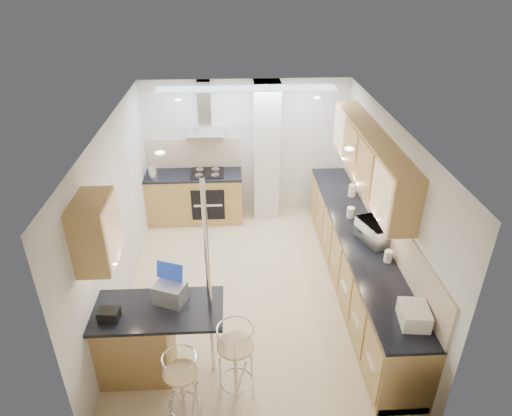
{
  "coord_description": "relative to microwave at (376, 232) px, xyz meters",
  "views": [
    {
      "loc": [
        -0.24,
        -5.29,
        4.29
      ],
      "look_at": [
        0.06,
        0.2,
        1.25
      ],
      "focal_mm": 32.0,
      "sensor_mm": 36.0,
      "label": 1
    }
  ],
  "objects": [
    {
      "name": "ground",
      "position": [
        -1.64,
        0.21,
        -1.06
      ],
      "size": [
        4.8,
        4.8,
        0.0
      ],
      "primitive_type": "plane",
      "color": "beige",
      "rests_on": "ground"
    },
    {
      "name": "room_shell",
      "position": [
        -1.32,
        0.59,
        0.48
      ],
      "size": [
        3.64,
        4.84,
        2.51
      ],
      "color": "white",
      "rests_on": "ground"
    },
    {
      "name": "right_counter",
      "position": [
        -0.14,
        0.21,
        -0.6
      ],
      "size": [
        0.63,
        4.4,
        0.92
      ],
      "color": "olive",
      "rests_on": "ground"
    },
    {
      "name": "back_counter",
      "position": [
        -2.59,
        2.31,
        -0.6
      ],
      "size": [
        1.7,
        0.63,
        0.92
      ],
      "color": "olive",
      "rests_on": "ground"
    },
    {
      "name": "peninsula",
      "position": [
        -2.77,
        -1.24,
        -0.59
      ],
      "size": [
        1.47,
        0.72,
        0.94
      ],
      "color": "olive",
      "rests_on": "ground"
    },
    {
      "name": "microwave",
      "position": [
        0.0,
        0.0,
        0.0
      ],
      "size": [
        0.5,
        0.61,
        0.29
      ],
      "primitive_type": "imported",
      "rotation": [
        0.0,
        0.0,
        1.9
      ],
      "color": "white",
      "rests_on": "right_counter"
    },
    {
      "name": "laptop",
      "position": [
        -2.61,
        -1.11,
        -0.01
      ],
      "size": [
        0.4,
        0.35,
        0.23
      ],
      "primitive_type": "cube",
      "rotation": [
        0.0,
        0.0,
        -0.38
      ],
      "color": "#A1A4A9",
      "rests_on": "peninsula"
    },
    {
      "name": "bag",
      "position": [
        -3.23,
        -1.36,
        -0.07
      ],
      "size": [
        0.23,
        0.18,
        0.12
      ],
      "primitive_type": "cube",
      "rotation": [
        0.0,
        0.0,
        -0.09
      ],
      "color": "black",
      "rests_on": "peninsula"
    },
    {
      "name": "bar_stool_near",
      "position": [
        -2.46,
        -1.89,
        -0.61
      ],
      "size": [
        0.38,
        0.38,
        0.9
      ],
      "primitive_type": null,
      "rotation": [
        0.0,
        0.0,
        -0.04
      ],
      "color": "tan",
      "rests_on": "ground"
    },
    {
      "name": "bar_stool_end",
      "position": [
        -1.91,
        -1.63,
        -0.56
      ],
      "size": [
        0.57,
        0.57,
        1.0
      ],
      "primitive_type": null,
      "rotation": [
        0.0,
        0.0,
        0.92
      ],
      "color": "tan",
      "rests_on": "ground"
    },
    {
      "name": "jar_a",
      "position": [
        0.0,
        1.32,
        -0.05
      ],
      "size": [
        0.13,
        0.13,
        0.19
      ],
      "primitive_type": "cylinder",
      "rotation": [
        0.0,
        0.0,
        -0.06
      ],
      "color": "white",
      "rests_on": "right_counter"
    },
    {
      "name": "jar_b",
      "position": [
        -0.18,
        0.65,
        -0.07
      ],
      "size": [
        0.11,
        0.11,
        0.16
      ],
      "primitive_type": "cylinder",
      "rotation": [
        0.0,
        0.0,
        0.04
      ],
      "color": "white",
      "rests_on": "right_counter"
    },
    {
      "name": "jar_c",
      "position": [
        -0.08,
        0.08,
        -0.05
      ],
      "size": [
        0.18,
        0.18,
        0.18
      ],
      "primitive_type": "cylinder",
      "rotation": [
        0.0,
        0.0,
        0.36
      ],
      "color": "beige",
      "rests_on": "right_counter"
    },
    {
      "name": "jar_d",
      "position": [
        0.03,
        -0.48,
        -0.07
      ],
      "size": [
        0.11,
        0.11,
        0.15
      ],
      "primitive_type": "cylinder",
      "rotation": [
        0.0,
        0.0,
        0.05
      ],
      "color": "white",
      "rests_on": "right_counter"
    },
    {
      "name": "bread_bin",
      "position": [
        -0.04,
        -1.56,
        -0.05
      ],
      "size": [
        0.33,
        0.39,
        0.19
      ],
      "primitive_type": "cube",
      "rotation": [
        0.0,
        0.0,
        -0.12
      ],
      "color": "white",
      "rests_on": "right_counter"
    },
    {
      "name": "kettle",
      "position": [
        -3.26,
        2.16,
        -0.04
      ],
      "size": [
        0.16,
        0.16,
        0.21
      ],
      "primitive_type": "cylinder",
      "color": "silver",
      "rests_on": "back_counter"
    }
  ]
}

